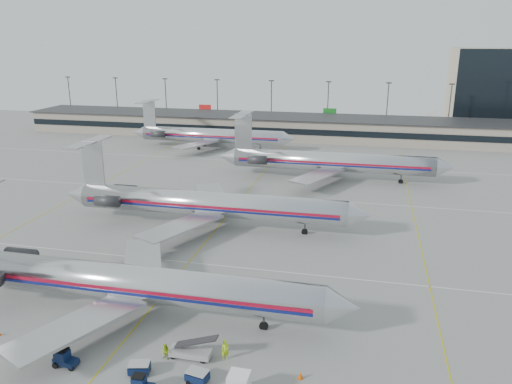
# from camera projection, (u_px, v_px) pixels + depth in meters

# --- Properties ---
(ground) EXTENTS (260.00, 260.00, 0.00)m
(ground) POSITION_uv_depth(u_px,v_px,m) (158.00, 300.00, 55.66)
(ground) COLOR gray
(ground) RESTS_ON ground
(apron_markings) EXTENTS (160.00, 0.15, 0.02)m
(apron_markings) POSITION_uv_depth(u_px,v_px,m) (189.00, 262.00, 64.98)
(apron_markings) COLOR silver
(apron_markings) RESTS_ON ground
(terminal) EXTENTS (162.00, 17.00, 6.25)m
(terminal) POSITION_uv_depth(u_px,v_px,m) (292.00, 127.00, 146.04)
(terminal) COLOR gray
(terminal) RESTS_ON ground
(light_mast_row) EXTENTS (163.60, 0.40, 15.28)m
(light_mast_row) POSITION_uv_depth(u_px,v_px,m) (299.00, 102.00, 157.51)
(light_mast_row) COLOR #38383D
(light_mast_row) RESTS_ON ground
(distant_building) EXTENTS (30.00, 20.00, 25.00)m
(distant_building) POSITION_uv_depth(u_px,v_px,m) (500.00, 89.00, 158.22)
(distant_building) COLOR tan
(distant_building) RESTS_ON ground
(jet_foreground) EXTENTS (47.51, 27.97, 12.44)m
(jet_foreground) POSITION_uv_depth(u_px,v_px,m) (122.00, 281.00, 52.23)
(jet_foreground) COLOR silver
(jet_foreground) RESTS_ON ground
(jet_second_row) EXTENTS (48.84, 28.76, 12.78)m
(jet_second_row) POSITION_uv_depth(u_px,v_px,m) (204.00, 203.00, 76.60)
(jet_second_row) COLOR silver
(jet_second_row) RESTS_ON ground
(jet_third_row) EXTENTS (47.90, 29.46, 13.10)m
(jet_third_row) POSITION_uv_depth(u_px,v_px,m) (327.00, 161.00, 102.41)
(jet_third_row) COLOR silver
(jet_third_row) RESTS_ON ground
(jet_back_row) EXTENTS (44.63, 27.46, 12.20)m
(jet_back_row) POSITION_uv_depth(u_px,v_px,m) (209.00, 135.00, 131.31)
(jet_back_row) COLOR silver
(jet_back_row) RESTS_ON ground
(tug_left) EXTENTS (2.31, 1.42, 1.76)m
(tug_left) POSITION_uv_depth(u_px,v_px,m) (64.00, 358.00, 44.24)
(tug_left) COLOR #0A183A
(tug_left) RESTS_ON ground
(cart_inner) EXTENTS (2.03, 1.58, 1.04)m
(cart_inner) POSITION_uv_depth(u_px,v_px,m) (197.00, 376.00, 42.28)
(cart_inner) COLOR #0A183A
(cart_inner) RESTS_ON ground
(cart_outer) EXTENTS (2.04, 1.62, 1.03)m
(cart_outer) POSITION_uv_depth(u_px,v_px,m) (139.00, 368.00, 43.34)
(cart_outer) COLOR #0A183A
(cart_outer) RESTS_ON ground
(belt_loader) EXTENTS (4.63, 1.44, 2.46)m
(belt_loader) POSITION_uv_depth(u_px,v_px,m) (191.00, 351.00, 45.50)
(belt_loader) COLOR #9B9B9B
(belt_loader) RESTS_ON ground
(ramp_worker_near) EXTENTS (0.86, 0.78, 1.98)m
(ramp_worker_near) POSITION_uv_depth(u_px,v_px,m) (225.00, 350.00, 45.11)
(ramp_worker_near) COLOR #BBEB16
(ramp_worker_near) RESTS_ON ground
(ramp_worker_far) EXTENTS (0.91, 0.81, 1.54)m
(ramp_worker_far) POSITION_uv_depth(u_px,v_px,m) (166.00, 352.00, 45.19)
(ramp_worker_far) COLOR #9DC112
(ramp_worker_far) RESTS_ON ground
(cone_right) EXTENTS (0.57, 0.57, 0.67)m
(cone_right) POSITION_uv_depth(u_px,v_px,m) (300.00, 375.00, 42.72)
(cone_right) COLOR #D55207
(cone_right) RESTS_ON ground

